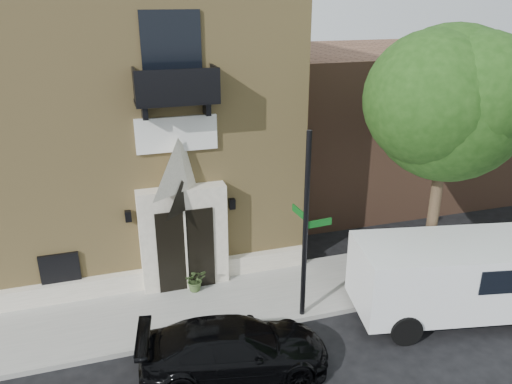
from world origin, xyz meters
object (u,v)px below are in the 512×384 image
black_sedan (235,348)px  fire_hydrant (437,274)px  dumpster (407,269)px  street_sign (306,228)px  pedestrian_near (361,261)px  cargo_van (463,275)px

black_sedan → fire_hydrant: bearing=-67.4°
fire_hydrant → dumpster: dumpster is taller
street_sign → dumpster: bearing=2.0°
black_sedan → street_sign: bearing=-48.3°
fire_hydrant → pedestrian_near: size_ratio=0.53×
fire_hydrant → cargo_van: bearing=-97.4°
street_sign → dumpster: (3.62, 0.43, -2.13)m
street_sign → fire_hydrant: street_sign is taller
fire_hydrant → pedestrian_near: bearing=157.9°
black_sedan → fire_hydrant: black_sedan is taller
dumpster → pedestrian_near: (-1.31, 0.55, 0.22)m
fire_hydrant → dumpster: (-0.85, 0.33, 0.15)m
street_sign → black_sedan: bearing=-152.5°
black_sedan → dumpster: black_sedan is taller
black_sedan → dumpster: 6.31m
black_sedan → dumpster: size_ratio=2.57×
black_sedan → cargo_van: 6.72m
street_sign → pedestrian_near: 3.16m
black_sedan → fire_hydrant: size_ratio=5.62×
cargo_van → street_sign: street_sign is taller
black_sedan → street_sign: (2.38, 1.51, 2.17)m
street_sign → fire_hydrant: (4.47, 0.10, -2.28)m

